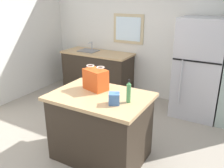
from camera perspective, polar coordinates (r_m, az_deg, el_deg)
ground at (r=3.39m, az=-7.37°, el=-16.89°), size 6.00×6.00×0.00m
back_wall at (r=4.97m, az=9.62°, el=12.35°), size 4.80×0.13×2.77m
kitchen_island at (r=3.16m, az=-2.73°, el=-10.02°), size 1.22×0.86×0.89m
refrigerator at (r=4.41m, az=19.94°, el=3.45°), size 0.76×0.74×1.72m
sink_counter at (r=5.32m, az=-3.49°, el=2.88°), size 1.54×0.64×1.09m
shopping_bag at (r=3.10m, az=-3.91°, el=1.10°), size 0.35×0.28×0.32m
small_box at (r=2.70m, az=0.51°, el=-3.48°), size 0.16×0.16×0.13m
bottle at (r=2.72m, az=3.96°, el=-1.92°), size 0.05×0.05×0.27m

